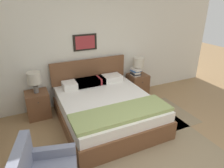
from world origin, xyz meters
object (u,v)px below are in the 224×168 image
object	(u,v)px
table_lamp_near_window	(34,79)
table_lamp_by_door	(139,63)
bed	(106,108)
nightstand_by_door	(138,85)
nightstand_near_window	(38,104)

from	to	relation	value
table_lamp_near_window	table_lamp_by_door	xyz separation A→B (m)	(2.46, 0.00, 0.00)
table_lamp_by_door	table_lamp_near_window	bearing A→B (deg)	180.00
bed	nightstand_by_door	distance (m)	1.47
nightstand_by_door	table_lamp_by_door	size ratio (longest dim) A/B	1.27
nightstand_near_window	table_lamp_by_door	world-z (taller)	table_lamp_by_door
table_lamp_near_window	nightstand_near_window	bearing A→B (deg)	170.14
bed	nightstand_near_window	bearing A→B (deg)	147.44
table_lamp_by_door	nightstand_near_window	bearing A→B (deg)	179.96
nightstand_near_window	table_lamp_by_door	distance (m)	2.53
nightstand_near_window	nightstand_by_door	xyz separation A→B (m)	(2.47, 0.00, 0.00)
table_lamp_near_window	bed	bearing A→B (deg)	-32.70
bed	table_lamp_near_window	world-z (taller)	bed
table_lamp_near_window	table_lamp_by_door	size ratio (longest dim) A/B	1.00
nightstand_near_window	table_lamp_near_window	size ratio (longest dim) A/B	1.27
nightstand_by_door	table_lamp_by_door	distance (m)	0.59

